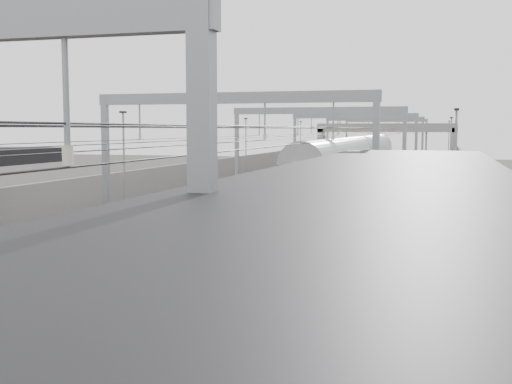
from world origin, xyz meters
The scene contains 12 objects.
platform_left centered at (-8.00, 45.00, 0.50)m, with size 4.00×120.00×1.00m, color black.
platform_right centered at (8.00, 45.00, 0.50)m, with size 4.00×120.00×1.00m, color black.
tracks centered at (0.00, 45.00, 0.05)m, with size 11.40×140.00×0.20m.
overhead_line centered at (0.00, 51.62, 6.14)m, with size 13.00×140.00×6.60m.
canopy_right centered at (8.03, 2.99, 5.09)m, with size 4.40×30.00×4.24m.
overbridge centered at (0.00, 100.00, 5.31)m, with size 22.00×2.20×6.90m.
wall_left centered at (-11.20, 45.00, 1.60)m, with size 0.30×120.00×3.20m, color gray.
wall_right centered at (11.20, 45.00, 1.60)m, with size 0.30×120.00×3.20m, color gray.
train centered at (1.50, 49.73, 2.09)m, with size 2.70×49.14×4.26m.
signal_green centered at (-5.20, 66.99, 2.42)m, with size 0.32×0.32×3.48m.
signal_red_near centered at (3.20, 65.54, 2.42)m, with size 0.32×0.32×3.48m.
signal_red_far centered at (5.40, 66.83, 2.42)m, with size 0.32×0.32×3.48m.
Camera 1 is at (9.02, -5.04, 5.98)m, focal length 45.00 mm.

